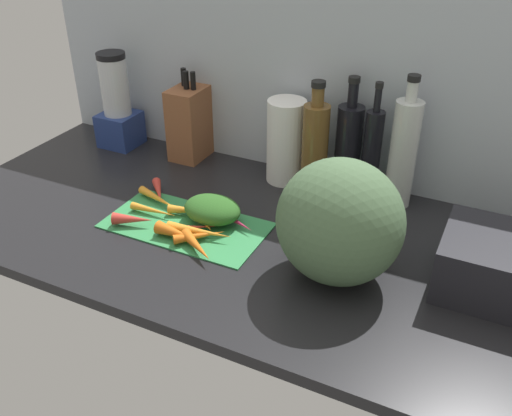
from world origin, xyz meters
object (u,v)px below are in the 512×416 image
object	(u,v)px
paper_towel_roll	(285,141)
bottle_1	(348,147)
carrot_6	(159,199)
carrot_11	(177,233)
carrot_4	(221,207)
carrot_7	(186,228)
carrot_9	(234,220)
bottle_2	(371,153)
knife_block	(191,122)
carrot_5	(199,232)
bottle_3	(403,153)
winter_squash	(340,222)
carrot_0	(203,221)
carrot_3	(133,219)
carrot_10	(159,192)
carrot_2	(199,236)
blender_appliance	(117,107)
carrot_1	(190,210)
bottle_0	(315,147)
carrot_8	(197,246)
cutting_board	(186,225)
dish_rack	(501,266)
carrot_12	(153,211)

from	to	relation	value
paper_towel_roll	bottle_1	bearing A→B (deg)	7.97
carrot_6	carrot_11	xyz separation A→B (cm)	(14.40, -13.26, 0.57)
carrot_4	carrot_7	world-z (taller)	carrot_4
carrot_9	bottle_2	distance (cm)	42.44
knife_block	carrot_5	bearing A→B (deg)	-56.43
carrot_6	bottle_3	world-z (taller)	bottle_3
carrot_7	winter_squash	size ratio (longest dim) A/B	0.52
carrot_0	carrot_3	world-z (taller)	carrot_3
winter_squash	carrot_11	bearing A→B (deg)	-173.54
carrot_10	winter_squash	world-z (taller)	winter_squash
carrot_11	winter_squash	world-z (taller)	winter_squash
carrot_3	carrot_9	xyz separation A→B (cm)	(23.71, 11.89, -0.50)
carrot_2	winter_squash	xyz separation A→B (cm)	(34.97, 2.36, 12.45)
blender_appliance	carrot_2	bearing A→B (deg)	-35.84
carrot_1	carrot_10	size ratio (longest dim) A/B	0.93
carrot_4	winter_squash	size ratio (longest dim) A/B	0.41
bottle_0	knife_block	bearing A→B (deg)	174.10
carrot_8	carrot_9	world-z (taller)	carrot_8
bottle_1	carrot_3	bearing A→B (deg)	-134.06
paper_towel_roll	blender_appliance	bearing A→B (deg)	-178.90
carrot_2	carrot_5	bearing A→B (deg)	121.38
carrot_0	bottle_2	world-z (taller)	bottle_2
cutting_board	carrot_11	size ratio (longest dim) A/B	3.56
carrot_1	carrot_8	size ratio (longest dim) A/B	0.91
carrot_5	bottle_3	world-z (taller)	bottle_3
bottle_0	paper_towel_roll	bearing A→B (deg)	166.23
dish_rack	carrot_0	bearing A→B (deg)	-174.76
carrot_8	carrot_10	xyz separation A→B (cm)	(-23.98, 18.64, -0.20)
carrot_4	carrot_9	xyz separation A→B (cm)	(6.31, -3.97, -0.25)
winter_squash	carrot_6	bearing A→B (deg)	170.93
carrot_7	carrot_11	xyz separation A→B (cm)	(-0.14, -4.08, 0.63)
winter_squash	paper_towel_roll	world-z (taller)	winter_squash
carrot_2	bottle_2	size ratio (longest dim) A/B	0.39
carrot_12	carrot_10	bearing A→B (deg)	116.27
carrot_6	blender_appliance	world-z (taller)	blender_appliance
cutting_board	carrot_2	distance (cm)	8.94
cutting_board	carrot_12	distance (cm)	10.45
carrot_5	paper_towel_roll	xyz separation A→B (cm)	(6.23, 38.97, 10.26)
carrot_12	bottle_1	distance (cm)	57.15
bottle_3	bottle_2	bearing A→B (deg)	178.08
carrot_7	bottle_2	xyz separation A→B (cm)	(36.07, 39.41, 11.66)
carrot_6	carrot_9	distance (cm)	24.08
cutting_board	bottle_3	distance (cm)	60.92
blender_appliance	carrot_7	bearing A→B (deg)	-37.16
carrot_6	carrot_12	xyz separation A→B (cm)	(2.04, -5.85, -0.11)
bottle_1	bottle_2	xyz separation A→B (cm)	(7.20, -1.61, 0.12)
carrot_2	blender_appliance	world-z (taller)	blender_appliance
carrot_6	carrot_8	size ratio (longest dim) A/B	1.22
carrot_3	carrot_7	size ratio (longest dim) A/B	0.70
carrot_1	knife_block	bearing A→B (deg)	120.41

